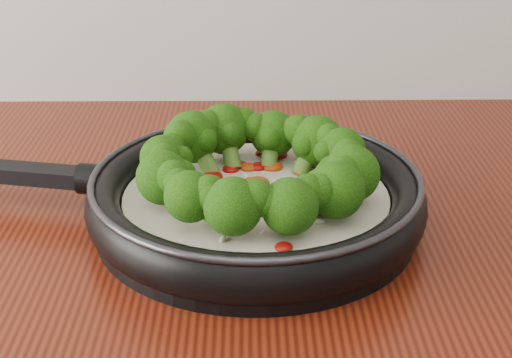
{
  "coord_description": "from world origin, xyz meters",
  "views": [
    {
      "loc": [
        -0.13,
        0.47,
        1.25
      ],
      "look_at": [
        -0.13,
        1.12,
        0.95
      ],
      "focal_mm": 52.36,
      "sensor_mm": 36.0,
      "label": 1
    }
  ],
  "objects": [
    {
      "name": "skillet",
      "position": [
        -0.13,
        1.12,
        0.94
      ],
      "size": [
        0.54,
        0.39,
        0.1
      ],
      "color": "black",
      "rests_on": "counter"
    }
  ]
}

